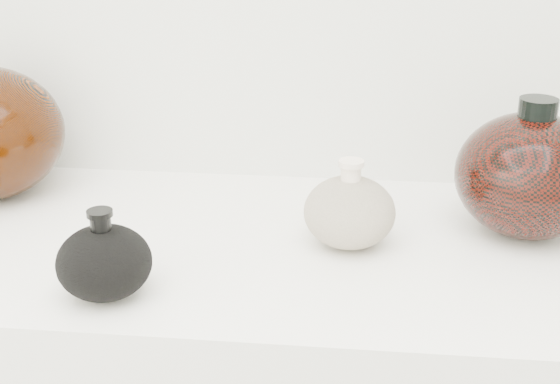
# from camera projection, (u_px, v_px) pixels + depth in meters

# --- Properties ---
(black_gourd_vase) EXTENTS (0.11, 0.11, 0.11)m
(black_gourd_vase) POSITION_uv_depth(u_px,v_px,m) (104.00, 262.00, 0.92)
(black_gourd_vase) COLOR black
(black_gourd_vase) RESTS_ON display_counter
(cream_gourd_vase) EXTENTS (0.16, 0.16, 0.12)m
(cream_gourd_vase) POSITION_uv_depth(u_px,v_px,m) (350.00, 211.00, 1.04)
(cream_gourd_vase) COLOR beige
(cream_gourd_vase) RESTS_ON display_counter
(right_round_pot) EXTENTS (0.24, 0.24, 0.19)m
(right_round_pot) POSITION_uv_depth(u_px,v_px,m) (530.00, 175.00, 1.06)
(right_round_pot) COLOR black
(right_round_pot) RESTS_ON display_counter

